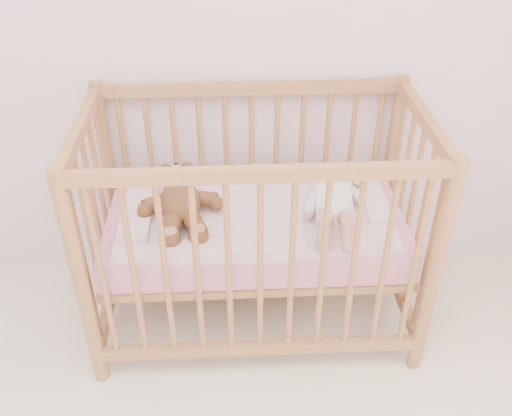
{
  "coord_description": "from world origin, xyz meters",
  "views": [
    {
      "loc": [
        0.29,
        -0.32,
        1.91
      ],
      "look_at": [
        0.38,
        1.55,
        0.62
      ],
      "focal_mm": 40.0,
      "sensor_mm": 36.0,
      "label": 1
    }
  ],
  "objects": [
    {
      "name": "teddy_bear",
      "position": [
        0.08,
        1.58,
        0.65
      ],
      "size": [
        0.42,
        0.55,
        0.14
      ],
      "primitive_type": null,
      "rotation": [
        0.0,
        0.0,
        0.12
      ],
      "color": "brown",
      "rests_on": "blanket"
    },
    {
      "name": "crib",
      "position": [
        0.38,
        1.6,
        0.5
      ],
      "size": [
        1.36,
        0.76,
        1.0
      ],
      "primitive_type": null,
      "color": "#B4784C",
      "rests_on": "floor"
    },
    {
      "name": "mattress",
      "position": [
        0.38,
        1.6,
        0.49
      ],
      "size": [
        1.22,
        0.62,
        0.13
      ],
      "primitive_type": "cube",
      "color": "pink",
      "rests_on": "crib"
    },
    {
      "name": "blanket",
      "position": [
        0.38,
        1.6,
        0.56
      ],
      "size": [
        1.1,
        0.58,
        0.06
      ],
      "primitive_type": null,
      "color": "#EFA4C3",
      "rests_on": "mattress"
    },
    {
      "name": "baby",
      "position": [
        0.7,
        1.58,
        0.64
      ],
      "size": [
        0.33,
        0.58,
        0.13
      ],
      "primitive_type": null,
      "rotation": [
        0.0,
        0.0,
        -0.12
      ],
      "color": "white",
      "rests_on": "blanket"
    }
  ]
}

